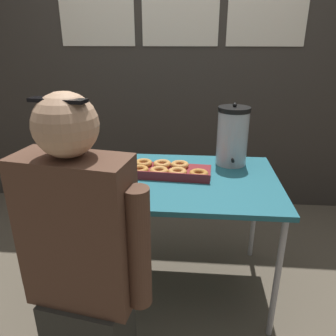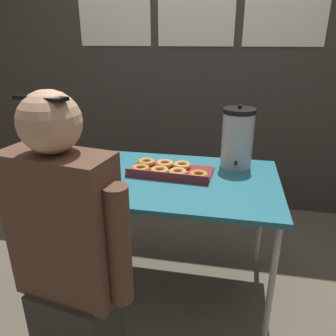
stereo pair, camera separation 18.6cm
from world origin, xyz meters
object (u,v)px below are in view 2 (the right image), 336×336
(donut_box, at_px, (168,170))
(cell_phone, at_px, (78,179))
(coffee_urn, at_px, (237,138))
(person_seated, at_px, (69,259))

(donut_box, distance_m, cell_phone, 0.53)
(coffee_urn, relative_size, person_seated, 0.29)
(donut_box, bearing_deg, person_seated, -107.06)
(coffee_urn, height_order, person_seated, person_seated)
(cell_phone, bearing_deg, coffee_urn, 22.18)
(donut_box, bearing_deg, coffee_urn, 30.28)
(donut_box, xyz_separation_m, cell_phone, (-0.49, -0.19, -0.02))
(donut_box, height_order, person_seated, person_seated)
(coffee_urn, bearing_deg, cell_phone, -156.37)
(cell_phone, bearing_deg, donut_box, 19.75)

